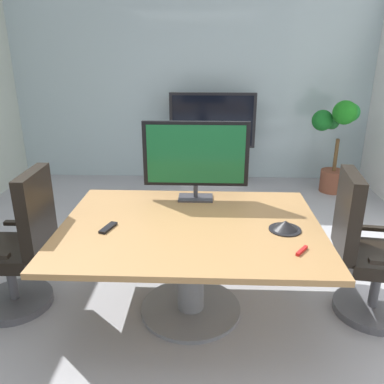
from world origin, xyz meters
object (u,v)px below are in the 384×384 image
(wall_display_unit, at_px, (212,154))
(remote_control, at_px, (108,228))
(office_chair_right, at_px, (366,258))
(tv_monitor, at_px, (196,156))
(conference_table, at_px, (191,246))
(conference_phone, at_px, (285,226))
(office_chair_left, at_px, (20,253))
(potted_plant, at_px, (336,138))

(wall_display_unit, distance_m, remote_control, 3.18)
(office_chair_right, bearing_deg, tv_monitor, 77.24)
(conference_table, relative_size, conference_phone, 8.28)
(tv_monitor, bearing_deg, remote_control, -134.14)
(conference_table, relative_size, wall_display_unit, 1.39)
(remote_control, bearing_deg, wall_display_unit, 93.85)
(office_chair_right, bearing_deg, conference_phone, 107.01)
(conference_phone, height_order, remote_control, conference_phone)
(wall_display_unit, distance_m, conference_phone, 3.10)
(conference_phone, bearing_deg, conference_table, 174.36)
(office_chair_left, bearing_deg, tv_monitor, 109.72)
(office_chair_right, xyz_separation_m, potted_plant, (0.54, 2.64, 0.30))
(conference_table, xyz_separation_m, potted_plant, (1.81, 2.68, 0.20))
(conference_table, relative_size, potted_plant, 1.43)
(conference_table, height_order, potted_plant, potted_plant)
(conference_table, bearing_deg, wall_display_unit, 86.61)
(conference_table, distance_m, conference_phone, 0.68)
(conference_table, bearing_deg, office_chair_left, 179.30)
(tv_monitor, relative_size, potted_plant, 0.66)
(conference_table, distance_m, potted_plant, 3.24)
(potted_plant, xyz_separation_m, remote_control, (-2.38, -2.77, -0.02))
(tv_monitor, xyz_separation_m, remote_control, (-0.58, -0.60, -0.35))
(wall_display_unit, bearing_deg, tv_monitor, -93.62)
(wall_display_unit, bearing_deg, conference_table, -93.39)
(conference_phone, bearing_deg, remote_control, -178.53)
(wall_display_unit, height_order, remote_control, wall_display_unit)
(potted_plant, bearing_deg, remote_control, -130.60)
(conference_phone, bearing_deg, potted_plant, 66.93)
(conference_phone, bearing_deg, tv_monitor, 137.83)
(wall_display_unit, relative_size, potted_plant, 1.03)
(office_chair_right, height_order, conference_phone, office_chair_right)
(office_chair_right, bearing_deg, conference_table, 99.34)
(conference_table, height_order, office_chair_left, office_chair_left)
(conference_phone, bearing_deg, wall_display_unit, 98.78)
(tv_monitor, height_order, conference_phone, tv_monitor)
(conference_table, relative_size, tv_monitor, 2.17)
(office_chair_right, relative_size, wall_display_unit, 0.83)
(office_chair_right, distance_m, tv_monitor, 1.48)
(office_chair_left, height_order, potted_plant, potted_plant)
(potted_plant, distance_m, conference_phone, 2.98)
(conference_table, distance_m, remote_control, 0.60)
(wall_display_unit, xyz_separation_m, remote_control, (-0.74, -3.08, 0.29))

